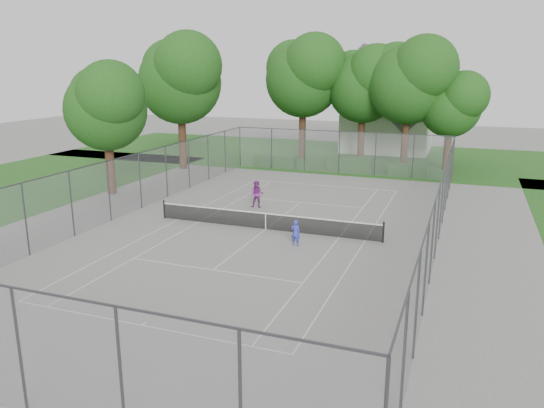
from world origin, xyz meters
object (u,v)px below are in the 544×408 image
(girl_player, at_px, (296,233))
(tennis_net, at_px, (266,221))
(house, at_px, (388,109))
(woman_player, at_px, (257,194))

(girl_player, bearing_deg, tennis_net, -37.67)
(house, height_order, girl_player, house)
(tennis_net, distance_m, girl_player, 3.09)
(girl_player, bearing_deg, house, -86.72)
(woman_player, bearing_deg, tennis_net, -71.58)
(house, xyz_separation_m, girl_player, (0.52, -32.45, -3.71))
(woman_player, bearing_deg, girl_player, -62.76)
(house, relative_size, girl_player, 8.22)
(house, bearing_deg, girl_player, -89.09)
(tennis_net, relative_size, woman_player, 7.37)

